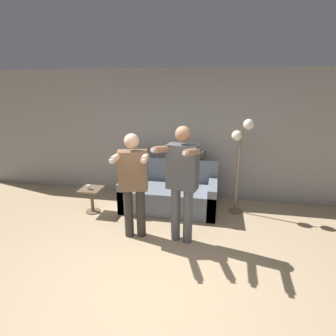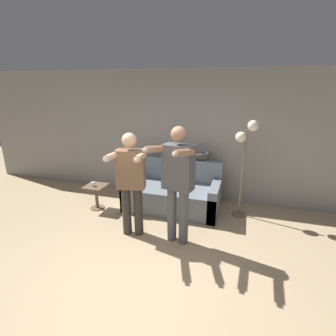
% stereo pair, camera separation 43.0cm
% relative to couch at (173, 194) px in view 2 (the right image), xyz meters
% --- Properties ---
extents(ground_plane, '(16.00, 16.00, 0.00)m').
position_rel_couch_xyz_m(ground_plane, '(0.16, -2.12, -0.29)').
color(ground_plane, tan).
extents(wall_back, '(10.00, 0.05, 2.60)m').
position_rel_couch_xyz_m(wall_back, '(0.16, 0.66, 1.01)').
color(wall_back, gray).
rests_on(wall_back, ground_plane).
extents(couch, '(1.78, 0.89, 0.91)m').
position_rel_couch_xyz_m(couch, '(0.00, 0.00, 0.00)').
color(couch, slate).
rests_on(couch, ground_plane).
extents(person_left, '(0.59, 0.74, 1.64)m').
position_rel_couch_xyz_m(person_left, '(-0.35, -1.10, 0.66)').
color(person_left, '#38332D').
rests_on(person_left, ground_plane).
extents(person_right, '(0.60, 0.74, 1.77)m').
position_rel_couch_xyz_m(person_right, '(0.38, -1.10, 0.74)').
color(person_right, '#56565B').
rests_on(person_right, ground_plane).
extents(cat, '(0.41, 0.15, 0.20)m').
position_rel_couch_xyz_m(cat, '(0.49, 0.34, 0.71)').
color(cat, '#3D3833').
rests_on(cat, couch).
extents(floor_lamp, '(0.36, 0.26, 1.74)m').
position_rel_couch_xyz_m(floor_lamp, '(1.26, 0.07, 1.05)').
color(floor_lamp, '#756047').
rests_on(floor_lamp, ground_plane).
extents(side_table, '(0.39, 0.39, 0.47)m').
position_rel_couch_xyz_m(side_table, '(-1.40, -0.45, 0.04)').
color(side_table, brown).
rests_on(side_table, ground_plane).
extents(cup, '(0.07, 0.07, 0.08)m').
position_rel_couch_xyz_m(cup, '(-1.42, -0.49, 0.22)').
color(cup, silver).
rests_on(cup, side_table).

